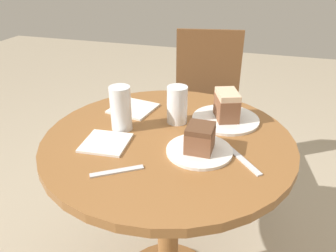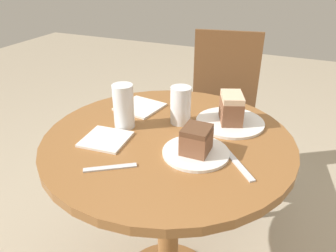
{
  "view_description": "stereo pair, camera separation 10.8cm",
  "coord_description": "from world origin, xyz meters",
  "px_view_note": "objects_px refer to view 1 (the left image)",
  "views": [
    {
      "loc": [
        0.28,
        -0.92,
        1.3
      ],
      "look_at": [
        0.0,
        0.0,
        0.79
      ],
      "focal_mm": 35.0,
      "sensor_mm": 36.0,
      "label": 1
    },
    {
      "loc": [
        0.38,
        -0.88,
        1.3
      ],
      "look_at": [
        0.0,
        0.0,
        0.79
      ],
      "focal_mm": 35.0,
      "sensor_mm": 36.0,
      "label": 2
    }
  ],
  "objects_px": {
    "glass_lemonade": "(178,107)",
    "glass_water": "(121,110)",
    "plate_far": "(225,119)",
    "cake_slice_near": "(200,138)",
    "cake_slice_far": "(227,105)",
    "chair": "(206,113)",
    "plate_near": "(199,151)"
  },
  "relations": [
    {
      "from": "glass_lemonade",
      "to": "glass_water",
      "type": "relative_size",
      "value": 0.87
    },
    {
      "from": "plate_far",
      "to": "cake_slice_near",
      "type": "relative_size",
      "value": 2.74
    },
    {
      "from": "cake_slice_far",
      "to": "glass_water",
      "type": "bearing_deg",
      "value": -153.58
    },
    {
      "from": "chair",
      "to": "glass_water",
      "type": "distance_m",
      "value": 0.88
    },
    {
      "from": "cake_slice_near",
      "to": "glass_lemonade",
      "type": "bearing_deg",
      "value": 123.34
    },
    {
      "from": "chair",
      "to": "cake_slice_near",
      "type": "height_order",
      "value": "chair"
    },
    {
      "from": "plate_near",
      "to": "cake_slice_near",
      "type": "relative_size",
      "value": 2.3
    },
    {
      "from": "plate_near",
      "to": "cake_slice_far",
      "type": "distance_m",
      "value": 0.25
    },
    {
      "from": "plate_far",
      "to": "glass_lemonade",
      "type": "relative_size",
      "value": 1.8
    },
    {
      "from": "plate_far",
      "to": "cake_slice_near",
      "type": "bearing_deg",
      "value": -101.05
    },
    {
      "from": "cake_slice_far",
      "to": "glass_lemonade",
      "type": "distance_m",
      "value": 0.18
    },
    {
      "from": "plate_far",
      "to": "chair",
      "type": "bearing_deg",
      "value": 105.82
    },
    {
      "from": "chair",
      "to": "cake_slice_near",
      "type": "bearing_deg",
      "value": -91.81
    },
    {
      "from": "cake_slice_far",
      "to": "glass_water",
      "type": "xyz_separation_m",
      "value": [
        -0.34,
        -0.17,
        0.01
      ]
    },
    {
      "from": "plate_near",
      "to": "glass_water",
      "type": "relative_size",
      "value": 1.32
    },
    {
      "from": "plate_near",
      "to": "cake_slice_near",
      "type": "xyz_separation_m",
      "value": [
        0.0,
        0.0,
        0.05
      ]
    },
    {
      "from": "plate_far",
      "to": "glass_water",
      "type": "xyz_separation_m",
      "value": [
        -0.34,
        -0.17,
        0.07
      ]
    },
    {
      "from": "cake_slice_far",
      "to": "plate_near",
      "type": "bearing_deg",
      "value": -101.05
    },
    {
      "from": "chair",
      "to": "plate_near",
      "type": "height_order",
      "value": "chair"
    },
    {
      "from": "plate_near",
      "to": "glass_water",
      "type": "distance_m",
      "value": 0.31
    },
    {
      "from": "cake_slice_far",
      "to": "glass_lemonade",
      "type": "relative_size",
      "value": 0.95
    },
    {
      "from": "cake_slice_near",
      "to": "glass_lemonade",
      "type": "distance_m",
      "value": 0.22
    },
    {
      "from": "cake_slice_far",
      "to": "glass_lemonade",
      "type": "xyz_separation_m",
      "value": [
        -0.17,
        -0.06,
        -0.0
      ]
    },
    {
      "from": "cake_slice_near",
      "to": "glass_water",
      "type": "distance_m",
      "value": 0.3
    },
    {
      "from": "plate_far",
      "to": "cake_slice_far",
      "type": "xyz_separation_m",
      "value": [
        0.0,
        0.0,
        0.06
      ]
    },
    {
      "from": "plate_near",
      "to": "glass_lemonade",
      "type": "bearing_deg",
      "value": 123.34
    },
    {
      "from": "plate_near",
      "to": "glass_lemonade",
      "type": "height_order",
      "value": "glass_lemonade"
    },
    {
      "from": "chair",
      "to": "plate_far",
      "type": "bearing_deg",
      "value": -84.43
    },
    {
      "from": "chair",
      "to": "plate_near",
      "type": "xyz_separation_m",
      "value": [
        0.13,
        -0.86,
        0.28
      ]
    },
    {
      "from": "chair",
      "to": "plate_far",
      "type": "distance_m",
      "value": 0.7
    },
    {
      "from": "cake_slice_near",
      "to": "glass_water",
      "type": "relative_size",
      "value": 0.58
    },
    {
      "from": "chair",
      "to": "cake_slice_far",
      "type": "distance_m",
      "value": 0.73
    }
  ]
}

